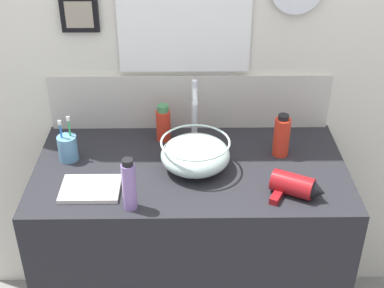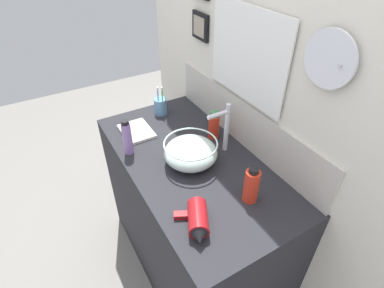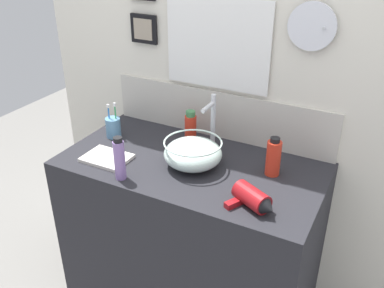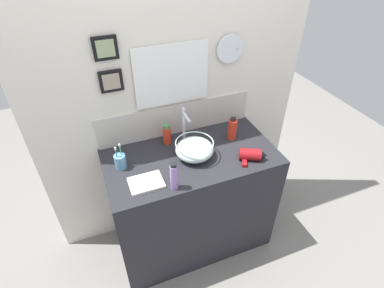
% 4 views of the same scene
% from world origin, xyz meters
% --- Properties ---
extents(ground_plane, '(6.00, 6.00, 0.00)m').
position_xyz_m(ground_plane, '(0.00, 0.00, 0.00)').
color(ground_plane, gray).
extents(vanity_counter, '(1.19, 0.62, 0.91)m').
position_xyz_m(vanity_counter, '(0.00, 0.00, 0.46)').
color(vanity_counter, '#232328').
rests_on(vanity_counter, ground).
extents(back_panel, '(2.02, 0.10, 2.50)m').
position_xyz_m(back_panel, '(-0.00, 0.34, 1.25)').
color(back_panel, silver).
rests_on(back_panel, ground).
extents(glass_bowl_sink, '(0.26, 0.26, 0.12)m').
position_xyz_m(glass_bowl_sink, '(0.02, -0.01, 0.98)').
color(glass_bowl_sink, silver).
rests_on(glass_bowl_sink, vanity_counter).
extents(faucet, '(0.02, 0.12, 0.27)m').
position_xyz_m(faucet, '(0.02, 0.18, 1.07)').
color(faucet, silver).
rests_on(faucet, vanity_counter).
extents(hair_drier, '(0.21, 0.15, 0.08)m').
position_xyz_m(hair_drier, '(0.37, -0.19, 0.95)').
color(hair_drier, maroon).
rests_on(hair_drier, vanity_counter).
extents(toothbrush_cup, '(0.07, 0.07, 0.18)m').
position_xyz_m(toothbrush_cup, '(-0.47, 0.06, 0.97)').
color(toothbrush_cup, '#598CB2').
rests_on(toothbrush_cup, vanity_counter).
extents(lotion_bottle, '(0.05, 0.05, 0.19)m').
position_xyz_m(lotion_bottle, '(-0.21, -0.25, 1.01)').
color(lotion_bottle, '#8C6BB2').
rests_on(lotion_bottle, vanity_counter).
extents(soap_dispenser, '(0.06, 0.06, 0.16)m').
position_xyz_m(soap_dispenser, '(-0.11, 0.20, 0.99)').
color(soap_dispenser, red).
rests_on(soap_dispenser, vanity_counter).
extents(shampoo_bottle, '(0.06, 0.06, 0.18)m').
position_xyz_m(shampoo_bottle, '(0.35, 0.08, 1.00)').
color(shampoo_bottle, red).
rests_on(shampoo_bottle, vanity_counter).
extents(hand_towel, '(0.21, 0.16, 0.02)m').
position_xyz_m(hand_towel, '(-0.36, -0.15, 0.92)').
color(hand_towel, silver).
rests_on(hand_towel, vanity_counter).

